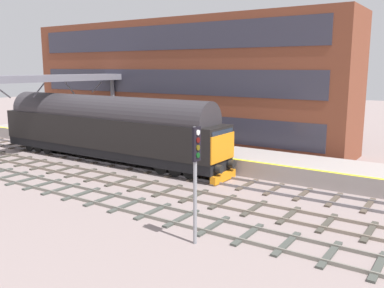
# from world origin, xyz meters

# --- Properties ---
(ground_plane) EXTENTS (140.00, 140.00, 0.00)m
(ground_plane) POSITION_xyz_m (0.00, 0.00, 0.00)
(ground_plane) COLOR gray
(ground_plane) RESTS_ON ground
(track_main) EXTENTS (2.50, 60.00, 0.15)m
(track_main) POSITION_xyz_m (0.00, 0.00, 0.06)
(track_main) COLOR slate
(track_main) RESTS_ON ground
(track_adjacent_west) EXTENTS (2.50, 60.00, 0.15)m
(track_adjacent_west) POSITION_xyz_m (-3.44, -0.00, 0.06)
(track_adjacent_west) COLOR gray
(track_adjacent_west) RESTS_ON ground
(track_adjacent_far_west) EXTENTS (2.50, 60.00, 0.15)m
(track_adjacent_far_west) POSITION_xyz_m (-6.44, 0.00, 0.06)
(track_adjacent_far_west) COLOR slate
(track_adjacent_far_west) RESTS_ON ground
(station_platform) EXTENTS (4.00, 44.00, 1.01)m
(station_platform) POSITION_xyz_m (3.60, 0.00, 0.50)
(station_platform) COLOR #A19793
(station_platform) RESTS_ON ground
(station_building) EXTENTS (5.38, 30.26, 10.57)m
(station_building) POSITION_xyz_m (9.36, 5.03, 5.29)
(station_building) COLOR brown
(station_building) RESTS_ON ground
(diesel_locomotive) EXTENTS (2.74, 19.51, 4.68)m
(diesel_locomotive) POSITION_xyz_m (0.00, 4.68, 2.49)
(diesel_locomotive) COLOR black
(diesel_locomotive) RESTS_ON ground
(signal_post_near) EXTENTS (0.44, 0.22, 4.50)m
(signal_post_near) POSITION_xyz_m (-8.26, -8.43, 2.94)
(signal_post_near) COLOR gray
(signal_post_near) RESTS_ON ground
(platform_number_sign) EXTENTS (0.10, 0.44, 1.87)m
(platform_number_sign) POSITION_xyz_m (2.00, -2.10, 2.26)
(platform_number_sign) COLOR slate
(platform_number_sign) RESTS_ON station_platform
(waiting_passenger) EXTENTS (0.39, 0.50, 1.64)m
(waiting_passenger) POSITION_xyz_m (3.37, 3.27, 1.99)
(waiting_passenger) COLOR #2D3840
(waiting_passenger) RESTS_ON station_platform
(overhead_footbridge) EXTENTS (15.74, 2.00, 6.05)m
(overhead_footbridge) POSITION_xyz_m (-1.17, 10.26, 5.54)
(overhead_footbridge) COLOR slate
(overhead_footbridge) RESTS_ON ground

